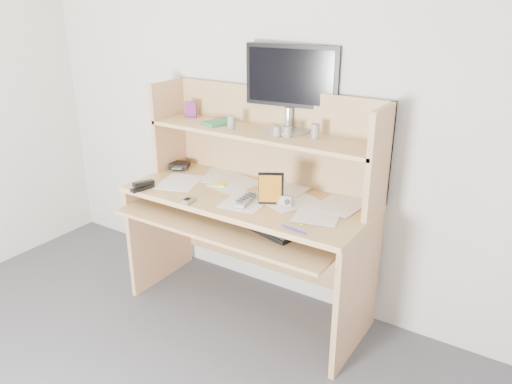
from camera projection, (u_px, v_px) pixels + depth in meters
The scene contains 19 objects.
back_wall at pixel (278, 96), 2.84m from camera, with size 3.60×0.04×2.50m, color beige.
desk at pixel (255, 199), 2.86m from camera, with size 1.40×0.70×1.30m.
paper_clutter at pixel (247, 194), 2.78m from camera, with size 1.32×0.54×0.01m, color white.
keyboard at pixel (260, 221), 2.66m from camera, with size 0.54×0.31×0.04m.
tv_remote at pixel (246, 200), 2.68m from camera, with size 0.06×0.20×0.02m, color gray.
flip_phone at pixel (189, 200), 2.67m from camera, with size 0.04×0.08×0.02m, color #AAAAAC.
stapler at pixel (142, 185), 2.84m from camera, with size 0.04×0.14×0.04m, color black.
wallet at pixel (180, 165), 3.20m from camera, with size 0.12×0.10×0.03m, color black.
sticky_note_pad at pixel (219, 184), 2.92m from camera, with size 0.08×0.08×0.01m, color yellow.
digital_camera at pixel (285, 200), 2.63m from camera, with size 0.09×0.03×0.05m, color #B7B6B9.
game_case at pixel (271, 188), 2.60m from camera, with size 0.13×0.01×0.19m, color black.
blue_pen at pixel (294, 229), 2.35m from camera, with size 0.01×0.01×0.14m, color #171BB3.
card_box at pixel (191, 110), 3.07m from camera, with size 0.07×0.02×0.10m, color maroon.
shelf_book at pixel (218, 122), 2.93m from camera, with size 0.12×0.17×0.02m, color #327D55.
chip_stack_a at pixel (277, 131), 2.67m from camera, with size 0.04×0.04×0.06m, color black.
chip_stack_b at pixel (231, 122), 2.82m from camera, with size 0.04×0.04×0.07m, color white.
chip_stack_c at pixel (288, 132), 2.66m from camera, with size 0.04×0.04×0.06m, color black.
chip_stack_d at pixel (315, 131), 2.62m from camera, with size 0.05×0.05×0.08m, color silver.
monitor at pixel (291, 85), 2.72m from camera, with size 0.54×0.27×0.46m.
Camera 1 is at (1.44, -0.66, 1.79)m, focal length 35.00 mm.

